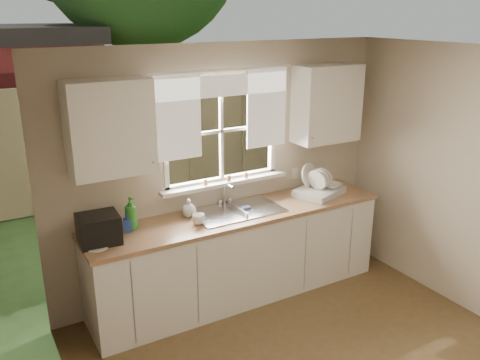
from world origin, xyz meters
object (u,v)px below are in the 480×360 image
dish_rack (319,189)px  black_appliance (99,229)px  soap_bottle_a (131,213)px  cup (199,219)px

dish_rack → black_appliance: size_ratio=1.77×
soap_bottle_a → cup: bearing=-39.9°
soap_bottle_a → black_appliance: soap_bottle_a is taller
soap_bottle_a → black_appliance: 0.35m
soap_bottle_a → cup: size_ratio=2.54×
cup → dish_rack: bearing=28.0°
dish_rack → black_appliance: 2.35m
dish_rack → soap_bottle_a: size_ratio=1.95×
dish_rack → soap_bottle_a: (-2.02, 0.12, 0.09)m
dish_rack → soap_bottle_a: 2.03m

